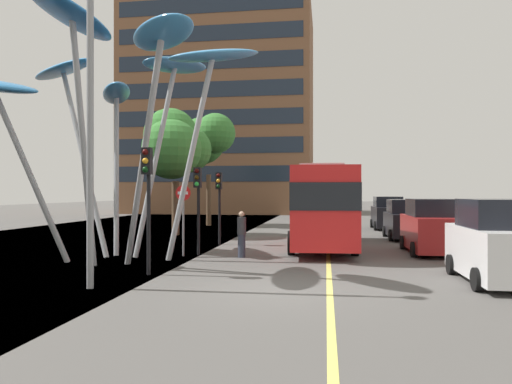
{
  "coord_description": "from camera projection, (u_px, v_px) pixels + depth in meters",
  "views": [
    {
      "loc": [
        1.31,
        -12.26,
        2.5
      ],
      "look_at": [
        -1.59,
        7.72,
        2.5
      ],
      "focal_mm": 33.77,
      "sensor_mm": 36.0,
      "label": 1
    }
  ],
  "objects": [
    {
      "name": "no_entry_sign",
      "position": [
        183.0,
        209.0,
        18.73
      ],
      "size": [
        0.6,
        0.12,
        2.76
      ],
      "color": "gray",
      "rests_on": "ground"
    },
    {
      "name": "car_side_street",
      "position": [
        388.0,
        214.0,
        32.36
      ],
      "size": [
        2.05,
        4.13,
        2.2
      ],
      "color": "black",
      "rests_on": "ground"
    },
    {
      "name": "ground",
      "position": [
        246.0,
        290.0,
        12.43
      ],
      "size": [
        120.0,
        240.0,
        0.1
      ],
      "color": "#54514F"
    },
    {
      "name": "traffic_light_island_mid",
      "position": [
        219.0,
        192.0,
        22.8
      ],
      "size": [
        0.28,
        0.42,
        3.43
      ],
      "color": "black",
      "rests_on": "ground"
    },
    {
      "name": "car_parked_far",
      "position": [
        405.0,
        220.0,
        25.54
      ],
      "size": [
        2.0,
        4.16,
        2.1
      ],
      "color": "black",
      "rests_on": "ground"
    },
    {
      "name": "street_lamp",
      "position": [
        103.0,
        93.0,
        12.41
      ],
      "size": [
        1.65,
        0.44,
        7.98
      ],
      "color": "gray",
      "rests_on": "ground"
    },
    {
      "name": "traffic_light_kerb_far",
      "position": [
        198.0,
        191.0,
        19.02
      ],
      "size": [
        0.28,
        0.42,
        3.47
      ],
      "color": "black",
      "rests_on": "ground"
    },
    {
      "name": "car_parked_mid",
      "position": [
        432.0,
        228.0,
        19.51
      ],
      "size": [
        2.1,
        4.27,
        2.22
      ],
      "color": "maroon",
      "rests_on": "ground"
    },
    {
      "name": "car_parked_near",
      "position": [
        496.0,
        244.0,
        13.2
      ],
      "size": [
        1.94,
        4.1,
        2.3
      ],
      "color": "silver",
      "rests_on": "ground"
    },
    {
      "name": "tree_pavement_near",
      "position": [
        175.0,
        145.0,
        27.86
      ],
      "size": [
        4.12,
        4.89,
        7.49
      ],
      "color": "brown",
      "rests_on": "ground"
    },
    {
      "name": "tree_pavement_far",
      "position": [
        202.0,
        141.0,
        35.99
      ],
      "size": [
        4.86,
        5.46,
        8.25
      ],
      "color": "brown",
      "rests_on": "ground"
    },
    {
      "name": "backdrop_building",
      "position": [
        222.0,
        113.0,
        60.3
      ],
      "size": [
        22.24,
        14.37,
        24.95
      ],
      "color": "brown",
      "rests_on": "ground"
    },
    {
      "name": "pedestrian",
      "position": [
        242.0,
        234.0,
        18.36
      ],
      "size": [
        0.34,
        0.34,
        1.76
      ],
      "color": "#2D3342",
      "rests_on": "ground"
    },
    {
      "name": "leaf_sculpture",
      "position": [
        105.0,
        76.0,
        17.68
      ],
      "size": [
        11.2,
        9.69,
        8.59
      ],
      "color": "#9EA0A5",
      "rests_on": "ground"
    },
    {
      "name": "traffic_light_kerb_near",
      "position": [
        147.0,
        183.0,
        14.42
      ],
      "size": [
        0.28,
        0.42,
        3.82
      ],
      "color": "black",
      "rests_on": "ground"
    },
    {
      "name": "red_bus",
      "position": [
        321.0,
        203.0,
        21.61
      ],
      "size": [
        3.06,
        9.76,
        3.71
      ],
      "color": "red",
      "rests_on": "ground"
    }
  ]
}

